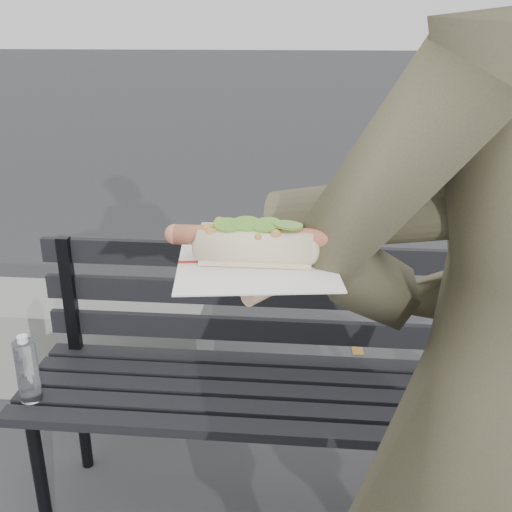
{
  "coord_description": "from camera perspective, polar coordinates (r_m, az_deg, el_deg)",
  "views": [
    {
      "loc": [
        -0.01,
        -0.73,
        1.51
      ],
      "look_at": [
        -0.07,
        -0.05,
        1.25
      ],
      "focal_mm": 42.0,
      "sensor_mm": 36.0,
      "label": 1
    }
  ],
  "objects": [
    {
      "name": "concrete_block",
      "position": [
        2.82,
        -16.99,
        -7.54
      ],
      "size": [
        1.2,
        0.4,
        0.4
      ],
      "primitive_type": "cube",
      "color": "slate",
      "rests_on": "ground"
    },
    {
      "name": "held_hotdog",
      "position": [
        0.79,
        14.06,
        3.52
      ],
      "size": [
        0.62,
        0.31,
        0.2
      ],
      "color": "#443D2D"
    },
    {
      "name": "park_bench",
      "position": [
        1.89,
        0.64,
        -10.33
      ],
      "size": [
        1.5,
        0.44,
        0.88
      ],
      "color": "black",
      "rests_on": "ground"
    }
  ]
}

